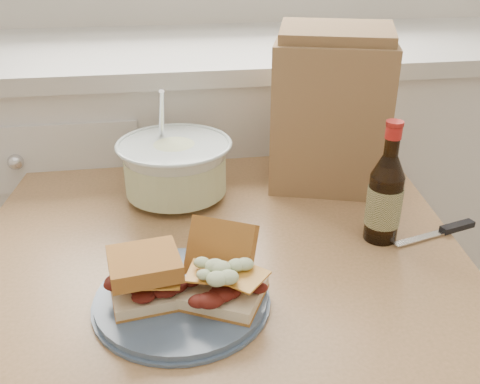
{
  "coord_description": "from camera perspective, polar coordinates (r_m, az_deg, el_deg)",
  "views": [
    {
      "loc": [
        -0.17,
        0.22,
        1.23
      ],
      "look_at": [
        -0.04,
        1.06,
        0.8
      ],
      "focal_mm": 40.0,
      "sensor_mm": 36.0,
      "label": 1
    }
  ],
  "objects": [
    {
      "name": "cabinet_run",
      "position": [
        1.67,
        -2.1,
        -0.22
      ],
      "size": [
        2.5,
        0.64,
        0.94
      ],
      "color": "white",
      "rests_on": "ground"
    },
    {
      "name": "dining_table",
      "position": [
        1.0,
        -2.44,
        -11.24
      ],
      "size": [
        0.96,
        0.96,
        0.72
      ],
      "rotation": [
        0.0,
        0.0,
        -0.11
      ],
      "color": "tan",
      "rests_on": "ground"
    },
    {
      "name": "plate",
      "position": [
        0.82,
        -6.24,
        -11.28
      ],
      "size": [
        0.26,
        0.26,
        0.02
      ],
      "primitive_type": "cylinder",
      "color": "#485C75",
      "rests_on": "dining_table"
    },
    {
      "name": "sandwich_left",
      "position": [
        0.79,
        -10.05,
        -8.92
      ],
      "size": [
        0.11,
        0.1,
        0.07
      ],
      "rotation": [
        0.0,
        0.0,
        0.14
      ],
      "color": "beige",
      "rests_on": "plate"
    },
    {
      "name": "sandwich_right",
      "position": [
        0.8,
        -1.83,
        -8.53
      ],
      "size": [
        0.14,
        0.19,
        0.09
      ],
      "rotation": [
        0.0,
        0.0,
        -0.48
      ],
      "color": "beige",
      "rests_on": "plate"
    },
    {
      "name": "coleslaw_bowl",
      "position": [
        1.1,
        -6.9,
        2.31
      ],
      "size": [
        0.23,
        0.23,
        0.23
      ],
      "color": "silver",
      "rests_on": "dining_table"
    },
    {
      "name": "beer_bottle",
      "position": [
        0.96,
        15.2,
        -0.5
      ],
      "size": [
        0.06,
        0.06,
        0.22
      ],
      "rotation": [
        0.0,
        0.0,
        -0.04
      ],
      "color": "black",
      "rests_on": "dining_table"
    },
    {
      "name": "knife",
      "position": [
        1.06,
        21.28,
        -3.75
      ],
      "size": [
        0.18,
        0.06,
        0.01
      ],
      "rotation": [
        0.0,
        0.0,
        0.27
      ],
      "color": "silver",
      "rests_on": "dining_table"
    },
    {
      "name": "paper_bag",
      "position": [
        1.13,
        9.6,
        7.92
      ],
      "size": [
        0.27,
        0.22,
        0.31
      ],
      "primitive_type": "cube",
      "rotation": [
        0.0,
        0.0,
        -0.31
      ],
      "color": "olive",
      "rests_on": "dining_table"
    }
  ]
}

